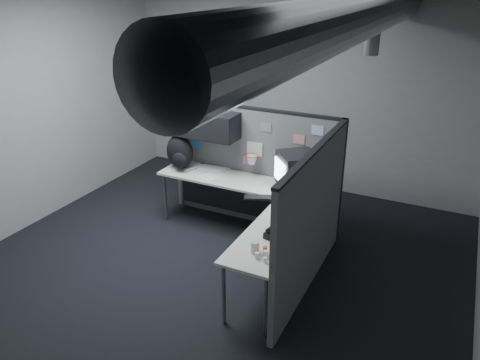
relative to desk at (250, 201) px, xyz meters
The scene contains 12 objects.
room 1.69m from the desk, 59.55° to the right, with size 5.62×5.62×3.22m.
partition_back 0.77m from the desk, 126.93° to the left, with size 2.44×0.42×1.63m.
partition_right 1.09m from the desk, 26.97° to the right, with size 0.07×2.23×1.63m.
desk is the anchor object (origin of this frame).
monitor 0.69m from the desk, 29.36° to the left, with size 0.61×0.61×0.50m.
keyboard 0.28m from the desk, 31.07° to the right, with size 0.45×0.31×0.04m.
mouse 0.73m from the desk, 29.55° to the right, with size 0.27×0.29×0.05m.
phone 1.13m from the desk, 50.18° to the right, with size 0.26×0.28×0.11m.
bottles 1.47m from the desk, 60.01° to the right, with size 0.13×0.17×0.08m.
cup 1.38m from the desk, 63.03° to the right, with size 0.09×0.09×0.12m, color beige.
papers 1.07m from the desk, 154.56° to the left, with size 0.89×0.80×0.02m.
backpack 1.27m from the desk, 166.65° to the left, with size 0.44×0.39×0.48m.
Camera 1 is at (2.33, -4.03, 3.17)m, focal length 35.00 mm.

